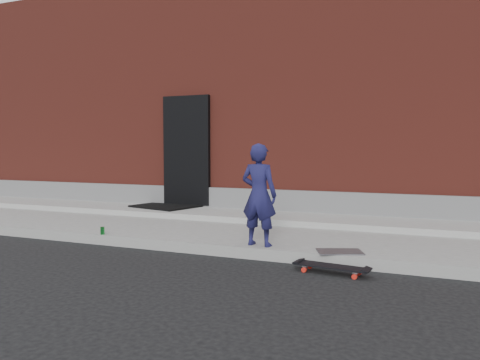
% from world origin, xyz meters
% --- Properties ---
extents(ground, '(80.00, 80.00, 0.00)m').
position_xyz_m(ground, '(0.00, 0.00, 0.00)').
color(ground, black).
rests_on(ground, ground).
extents(sidewalk, '(20.00, 3.00, 0.15)m').
position_xyz_m(sidewalk, '(0.00, 1.50, 0.07)').
color(sidewalk, slate).
rests_on(sidewalk, ground).
extents(apron, '(20.00, 1.20, 0.10)m').
position_xyz_m(apron, '(0.00, 2.40, 0.20)').
color(apron, gray).
rests_on(apron, sidewalk).
extents(building, '(20.00, 8.10, 5.00)m').
position_xyz_m(building, '(-0.00, 6.99, 2.50)').
color(building, maroon).
rests_on(building, ground).
extents(child, '(0.52, 0.37, 1.36)m').
position_xyz_m(child, '(0.01, 0.20, 0.83)').
color(child, '#191946').
rests_on(child, sidewalk).
extents(skateboard, '(0.88, 0.32, 0.10)m').
position_xyz_m(skateboard, '(1.08, -0.29, 0.08)').
color(skateboard, red).
rests_on(skateboard, ground).
extents(soda_can, '(0.08, 0.08, 0.11)m').
position_xyz_m(soda_can, '(-2.44, 0.05, 0.21)').
color(soda_can, '#1B882F').
rests_on(soda_can, sidewalk).
extents(doormat, '(1.40, 1.23, 0.03)m').
position_xyz_m(doormat, '(-2.90, 2.60, 0.27)').
color(doormat, black).
rests_on(doormat, apron).
extents(utility_plate, '(0.64, 0.53, 0.02)m').
position_xyz_m(utility_plate, '(1.08, 0.20, 0.16)').
color(utility_plate, '#56555B').
rests_on(utility_plate, sidewalk).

